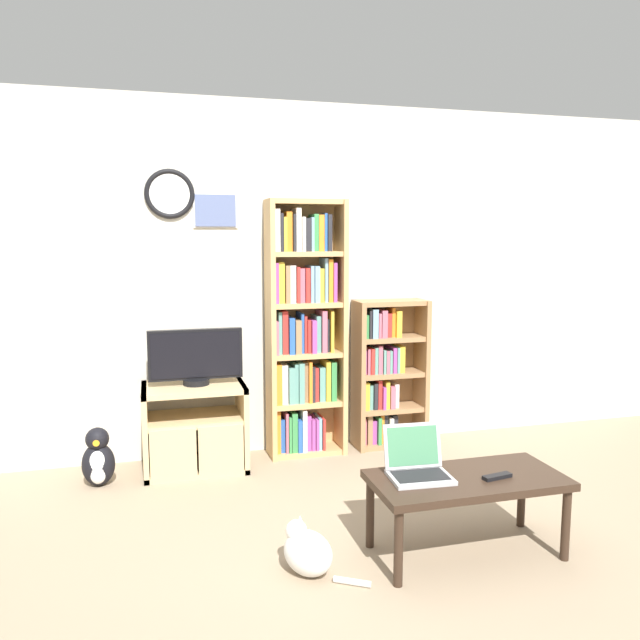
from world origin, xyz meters
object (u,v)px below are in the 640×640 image
Objects in this scene: television at (196,357)px; coffee_table at (467,485)px; laptop at (417,464)px; tv_stand at (195,427)px; penguin_figurine at (98,460)px; bookshelf_tall at (303,331)px; cat at (306,551)px; bookshelf_short at (385,374)px; remote_near_laptop at (497,476)px.

coffee_table is (1.24, -1.58, -0.43)m from television.
tv_stand is at bearing 128.09° from laptop.
bookshelf_tall is at bearing 10.55° from penguin_figurine.
laptop reaches higher than cat.
television is at bearing -175.30° from bookshelf_short.
cat is 1.07× the size of penguin_figurine.
bookshelf_short is 1.16× the size of coffee_table.
television reaches higher than cat.
television is 3.89× the size of remote_near_laptop.
bookshelf_tall is at bearing 8.22° from television.
bookshelf_tall reaches higher than television.
laptop is at bearing 162.70° from coffee_table.
bookshelf_short is 2.74× the size of cat.
television is 1.65× the size of penguin_figurine.
coffee_table is 2.37× the size of cat.
coffee_table is (0.44, -1.70, -0.57)m from bookshelf_tall.
remote_near_laptop is (0.13, -0.06, 0.06)m from coffee_table.
bookshelf_tall reaches higher than coffee_table.
penguin_figurine is at bearing -136.18° from remote_near_laptop.
bookshelf_short is at bearing 21.32° from cat.
television reaches higher than laptop.
coffee_table is 0.87m from cat.
tv_stand is at bearing -170.55° from bookshelf_tall.
bookshelf_short reaches higher than laptop.
coffee_table is at bearing -51.19° from tv_stand.
remote_near_laptop is 2.52m from penguin_figurine.
cat is 1.76m from penguin_figurine.
bookshelf_tall is 1.69m from laptop.
laptop is 0.40m from remote_near_laptop.
television reaches higher than tv_stand.
television is 1.99× the size of laptop.
coffee_table is at bearing -126.01° from remote_near_laptop.
bookshelf_short reaches higher than penguin_figurine.
remote_near_laptop is 0.40× the size of cat.
remote_near_laptop is 0.42× the size of penguin_figurine.
cat is at bearing -53.18° from penguin_figurine.
bookshelf_tall is at bearing -179.65° from bookshelf_short.
bookshelf_tall reaches higher than bookshelf_short.
cat is (-0.97, 0.09, -0.31)m from remote_near_laptop.
television is at bearing -150.05° from remote_near_laptop.
penguin_figurine is (-0.63, -0.13, -0.13)m from tv_stand.
bookshelf_tall is 1.84m from coffee_table.
coffee_table is at bearing -13.45° from laptop.
bookshelf_short is 2.03m from cat.
bookshelf_tall is 0.75m from bookshelf_short.
laptop is (-0.24, 0.08, 0.11)m from coffee_table.
remote_near_laptop is 1.02m from cat.
penguin_figurine is at bearing 144.46° from laptop.
bookshelf_short is 1.77m from remote_near_laptop.
laptop is at bearing -120.30° from remote_near_laptop.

